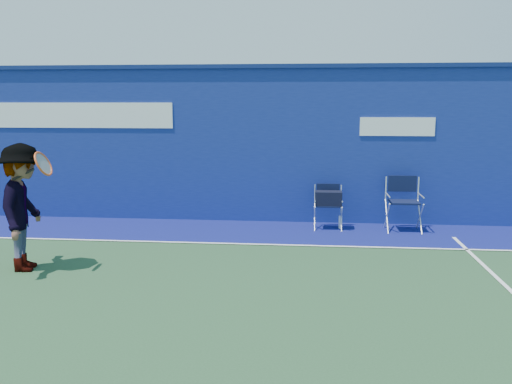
# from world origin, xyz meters

# --- Properties ---
(ground) EXTENTS (80.00, 80.00, 0.00)m
(ground) POSITION_xyz_m (0.00, 0.00, 0.00)
(ground) COLOR #254628
(ground) RESTS_ON ground
(stadium_wall) EXTENTS (24.00, 0.50, 3.08)m
(stadium_wall) POSITION_xyz_m (-0.00, 5.20, 1.55)
(stadium_wall) COLOR navy
(stadium_wall) RESTS_ON ground
(out_of_bounds_strip) EXTENTS (24.00, 1.80, 0.01)m
(out_of_bounds_strip) POSITION_xyz_m (0.00, 4.10, 0.00)
(out_of_bounds_strip) COLOR navy
(out_of_bounds_strip) RESTS_ON ground
(court_lines) EXTENTS (24.00, 12.00, 0.01)m
(court_lines) POSITION_xyz_m (0.00, 0.60, 0.01)
(court_lines) COLOR white
(court_lines) RESTS_ON out_of_bounds_strip
(directors_chair_left) EXTENTS (0.50, 0.44, 0.83)m
(directors_chair_left) POSITION_xyz_m (2.31, 4.49, 0.35)
(directors_chair_left) COLOR silver
(directors_chair_left) RESTS_ON ground
(directors_chair_right) EXTENTS (0.60, 0.54, 1.00)m
(directors_chair_right) POSITION_xyz_m (3.69, 4.47, 0.31)
(directors_chair_right) COLOR silver
(directors_chair_right) RESTS_ON ground
(water_bottle) EXTENTS (0.07, 0.07, 0.25)m
(water_bottle) POSITION_xyz_m (2.55, 4.51, 0.13)
(water_bottle) COLOR silver
(water_bottle) RESTS_ON ground
(tennis_player) EXTENTS (0.96, 1.28, 1.80)m
(tennis_player) POSITION_xyz_m (-2.06, 1.57, 0.90)
(tennis_player) COLOR #EA4738
(tennis_player) RESTS_ON ground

